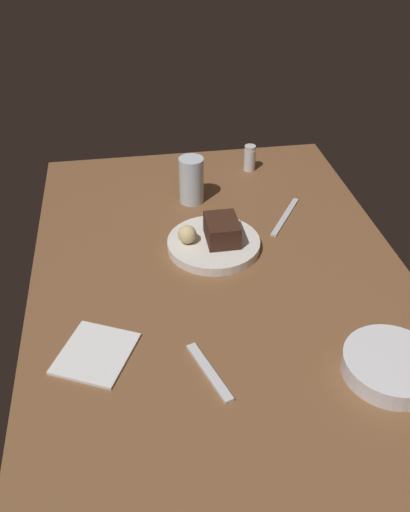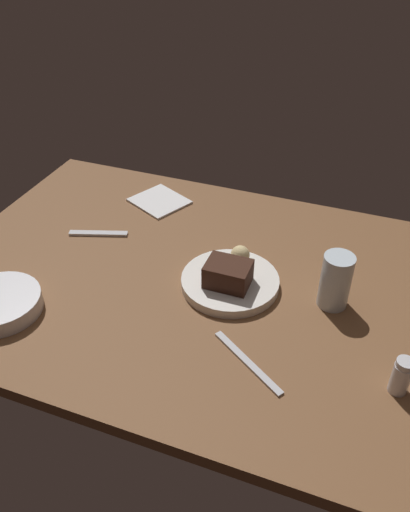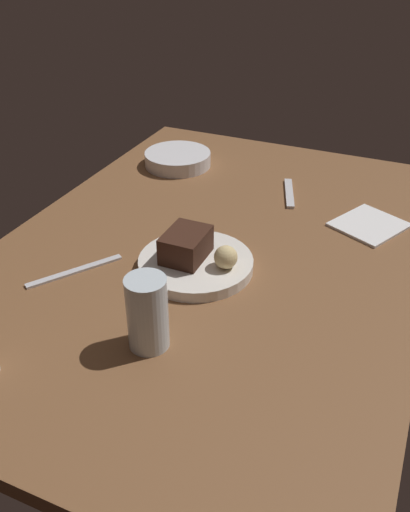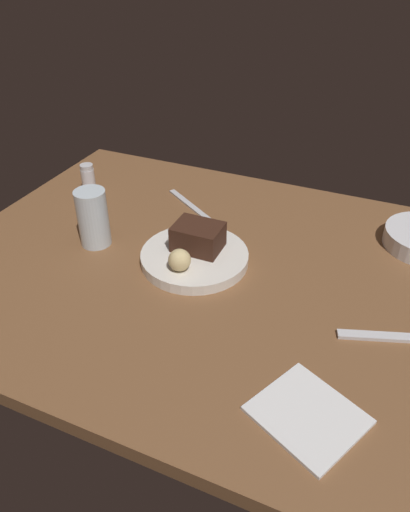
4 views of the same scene
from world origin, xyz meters
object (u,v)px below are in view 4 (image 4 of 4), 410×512
(water_glass, at_px, (93,218))
(folded_napkin, at_px, (308,415))
(butter_knife, at_px, (191,206))
(dessert_spoon, at_px, (383,337))
(chocolate_cake_slice, at_px, (198,237))
(salt_shaker, at_px, (88,179))
(bread_roll, at_px, (180,260))
(dessert_plate, at_px, (195,256))

(water_glass, bearing_deg, folded_napkin, -25.84)
(folded_napkin, bearing_deg, water_glass, 154.16)
(butter_knife, relative_size, folded_napkin, 1.35)
(dessert_spoon, relative_size, folded_napkin, 1.07)
(chocolate_cake_slice, height_order, water_glass, water_glass)
(butter_knife, bearing_deg, salt_shaker, -139.21)
(water_glass, relative_size, folded_napkin, 0.89)
(chocolate_cake_slice, xyz_separation_m, dessert_spoon, (0.38, -0.09, -0.05))
(bread_roll, distance_m, water_glass, 0.23)
(salt_shaker, bearing_deg, water_glass, -51.97)
(bread_roll, xyz_separation_m, butter_knife, (-0.10, 0.27, -0.04))
(chocolate_cake_slice, relative_size, dessert_spoon, 0.64)
(chocolate_cake_slice, distance_m, salt_shaker, 0.40)
(salt_shaker, xyz_separation_m, dessert_spoon, (0.76, -0.24, -0.03))
(chocolate_cake_slice, height_order, bread_roll, chocolate_cake_slice)
(butter_knife, xyz_separation_m, folded_napkin, (0.41, -0.48, 0.00))
(dessert_plate, height_order, dessert_spoon, dessert_plate)
(water_glass, xyz_separation_m, dessert_spoon, (0.61, -0.05, -0.06))
(dessert_spoon, bearing_deg, salt_shaker, -36.80)
(dessert_plate, distance_m, water_glass, 0.23)
(salt_shaker, bearing_deg, butter_knife, 7.16)
(salt_shaker, relative_size, butter_knife, 0.40)
(salt_shaker, relative_size, water_glass, 0.61)
(dessert_plate, height_order, bread_roll, bread_roll)
(dessert_spoon, bearing_deg, dessert_plate, -30.34)
(water_glass, bearing_deg, chocolate_cake_slice, 10.38)
(salt_shaker, xyz_separation_m, folded_napkin, (0.68, -0.45, -0.03))
(dessert_plate, xyz_separation_m, water_glass, (-0.22, -0.03, 0.05))
(bread_roll, bearing_deg, dessert_spoon, -1.70)
(water_glass, bearing_deg, dessert_plate, 6.43)
(dessert_spoon, bearing_deg, chocolate_cake_slice, -32.56)
(bread_roll, height_order, butter_knife, bread_roll)
(dessert_spoon, bearing_deg, folded_napkin, 49.98)
(bread_roll, relative_size, dessert_spoon, 0.29)
(chocolate_cake_slice, xyz_separation_m, water_glass, (-0.22, -0.04, 0.01))
(chocolate_cake_slice, height_order, folded_napkin, chocolate_cake_slice)
(butter_knife, height_order, folded_napkin, folded_napkin)
(salt_shaker, xyz_separation_m, water_glass, (0.15, -0.19, 0.02))
(chocolate_cake_slice, distance_m, bread_roll, 0.08)
(salt_shaker, bearing_deg, dessert_spoon, -17.94)
(folded_napkin, bearing_deg, butter_knife, 130.12)
(salt_shaker, bearing_deg, dessert_plate, -24.04)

